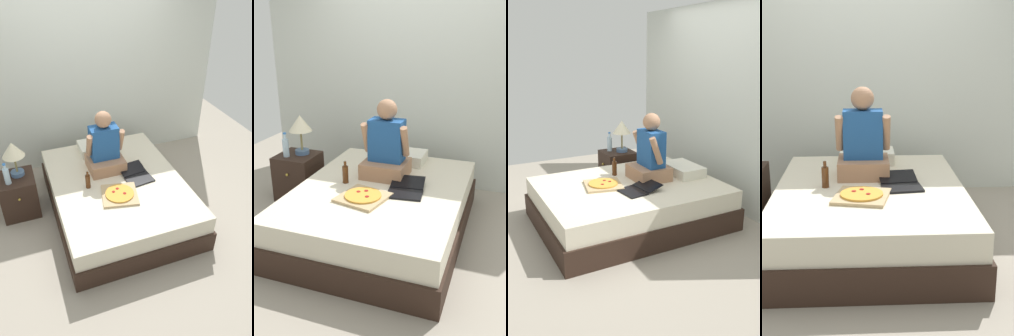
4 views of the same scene
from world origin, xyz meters
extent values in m
plane|color=#9E9384|center=(0.00, 0.00, 0.00)|extent=(5.96, 5.96, 0.00)
cube|color=silver|center=(0.00, 1.39, 1.25)|extent=(3.96, 0.12, 2.50)
cube|color=black|center=(0.00, 0.00, 0.13)|extent=(1.58, 2.06, 0.26)
cube|color=beige|center=(0.00, 0.00, 0.36)|extent=(1.54, 1.99, 0.22)
cube|color=black|center=(-1.16, 0.40, 0.27)|extent=(0.44, 0.44, 0.53)
sphere|color=gold|center=(-1.16, 0.17, 0.37)|extent=(0.03, 0.03, 0.03)
cylinder|color=#4C6B93|center=(-1.12, 0.45, 0.56)|extent=(0.16, 0.16, 0.05)
cylinder|color=olive|center=(-1.12, 0.45, 0.69)|extent=(0.02, 0.02, 0.22)
cone|color=beige|center=(-1.12, 0.45, 0.89)|extent=(0.26, 0.26, 0.18)
cylinder|color=silver|center=(-1.24, 0.31, 0.63)|extent=(0.07, 0.07, 0.20)
cylinder|color=silver|center=(-1.24, 0.31, 0.76)|extent=(0.03, 0.03, 0.06)
cylinder|color=blue|center=(-1.24, 0.31, 0.80)|extent=(0.04, 0.04, 0.02)
cube|color=silver|center=(-0.02, 0.75, 0.53)|extent=(0.52, 0.34, 0.12)
cube|color=#A37556|center=(-0.05, 0.29, 0.55)|extent=(0.44, 0.40, 0.16)
cube|color=#1E4C8C|center=(-0.05, 0.32, 0.84)|extent=(0.34, 0.20, 0.42)
sphere|color=#A37556|center=(-0.05, 0.32, 1.15)|extent=(0.20, 0.20, 0.20)
cylinder|color=#A37556|center=(-0.25, 0.27, 0.86)|extent=(0.07, 0.18, 0.32)
cylinder|color=#A37556|center=(0.15, 0.27, 0.86)|extent=(0.07, 0.18, 0.32)
cube|color=black|center=(0.26, -0.09, 0.48)|extent=(0.34, 0.26, 0.02)
cube|color=black|center=(0.23, 0.11, 0.51)|extent=(0.34, 0.23, 0.06)
cube|color=tan|center=(-0.07, -0.29, 0.48)|extent=(0.48, 0.48, 0.03)
cylinder|color=gold|center=(-0.07, -0.29, 0.50)|extent=(0.33, 0.33, 0.02)
cylinder|color=maroon|center=(-0.13, -0.25, 0.51)|extent=(0.04, 0.04, 0.00)
cylinder|color=maroon|center=(-0.02, -0.32, 0.51)|extent=(0.04, 0.04, 0.00)
cylinder|color=maroon|center=(-0.07, -0.21, 0.51)|extent=(0.04, 0.04, 0.00)
cylinder|color=#4C2811|center=(-0.36, -0.01, 0.56)|extent=(0.06, 0.06, 0.17)
cylinder|color=#4C2811|center=(-0.36, -0.01, 0.67)|extent=(0.03, 0.03, 0.05)
camera|label=1|loc=(-1.01, -3.03, 2.87)|focal=35.00mm
camera|label=2|loc=(1.09, -3.07, 1.93)|focal=40.00mm
camera|label=3|loc=(3.59, -1.80, 1.93)|focal=40.00mm
camera|label=4|loc=(-0.05, -3.67, 1.68)|focal=50.00mm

